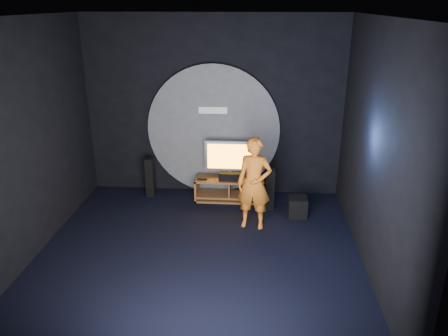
# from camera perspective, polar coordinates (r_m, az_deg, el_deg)

# --- Properties ---
(floor) EXTENTS (5.00, 5.00, 0.00)m
(floor) POSITION_cam_1_polar(r_m,az_deg,el_deg) (6.92, -3.36, -11.22)
(floor) COLOR black
(floor) RESTS_ON ground
(back_wall) EXTENTS (5.00, 0.04, 3.50)m
(back_wall) POSITION_cam_1_polar(r_m,az_deg,el_deg) (8.56, -1.39, 7.92)
(back_wall) COLOR black
(back_wall) RESTS_ON ground
(front_wall) EXTENTS (5.00, 0.04, 3.50)m
(front_wall) POSITION_cam_1_polar(r_m,az_deg,el_deg) (3.91, -8.77, -8.87)
(front_wall) COLOR black
(front_wall) RESTS_ON ground
(left_wall) EXTENTS (0.04, 5.00, 3.50)m
(left_wall) POSITION_cam_1_polar(r_m,az_deg,el_deg) (6.96, -24.56, 2.94)
(left_wall) COLOR black
(left_wall) RESTS_ON ground
(right_wall) EXTENTS (0.04, 5.00, 3.50)m
(right_wall) POSITION_cam_1_polar(r_m,az_deg,el_deg) (6.33, 19.35, 1.99)
(right_wall) COLOR black
(right_wall) RESTS_ON ground
(ceiling) EXTENTS (5.00, 5.00, 0.01)m
(ceiling) POSITION_cam_1_polar(r_m,az_deg,el_deg) (5.86, -4.12, 19.20)
(ceiling) COLOR black
(ceiling) RESTS_ON back_wall
(wall_disc_panel) EXTENTS (2.60, 0.11, 2.60)m
(wall_disc_panel) POSITION_cam_1_polar(r_m,az_deg,el_deg) (8.62, -1.40, 4.93)
(wall_disc_panel) COLOR #515156
(wall_disc_panel) RESTS_ON ground
(media_console) EXTENTS (1.34, 0.45, 0.45)m
(media_console) POSITION_cam_1_polar(r_m,az_deg,el_deg) (8.60, 0.77, -2.95)
(media_console) COLOR olive
(media_console) RESTS_ON ground
(tv) EXTENTS (0.97, 0.22, 0.74)m
(tv) POSITION_cam_1_polar(r_m,az_deg,el_deg) (8.42, 0.78, 1.34)
(tv) COLOR #B1B1B9
(tv) RESTS_ON media_console
(center_speaker) EXTENTS (0.40, 0.15, 0.15)m
(center_speaker) POSITION_cam_1_polar(r_m,az_deg,el_deg) (8.39, 0.70, -1.13)
(center_speaker) COLOR black
(center_speaker) RESTS_ON media_console
(remote) EXTENTS (0.18, 0.05, 0.02)m
(remote) POSITION_cam_1_polar(r_m,az_deg,el_deg) (8.43, -2.86, -1.52)
(remote) COLOR black
(remote) RESTS_ON media_console
(tower_speaker_left) EXTENTS (0.16, 0.18, 0.80)m
(tower_speaker_left) POSITION_cam_1_polar(r_m,az_deg,el_deg) (8.82, -9.64, -1.19)
(tower_speaker_left) COLOR black
(tower_speaker_left) RESTS_ON ground
(tower_speaker_right) EXTENTS (0.16, 0.18, 0.80)m
(tower_speaker_right) POSITION_cam_1_polar(r_m,az_deg,el_deg) (8.18, 6.04, -2.82)
(tower_speaker_right) COLOR black
(tower_speaker_right) RESTS_ON ground
(subwoofer) EXTENTS (0.33, 0.33, 0.37)m
(subwoofer) POSITION_cam_1_polar(r_m,az_deg,el_deg) (8.08, 9.60, -5.01)
(subwoofer) COLOR black
(subwoofer) RESTS_ON ground
(player) EXTENTS (0.63, 0.45, 1.60)m
(player) POSITION_cam_1_polar(r_m,az_deg,el_deg) (7.38, 3.96, -2.06)
(player) COLOR orange
(player) RESTS_ON ground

